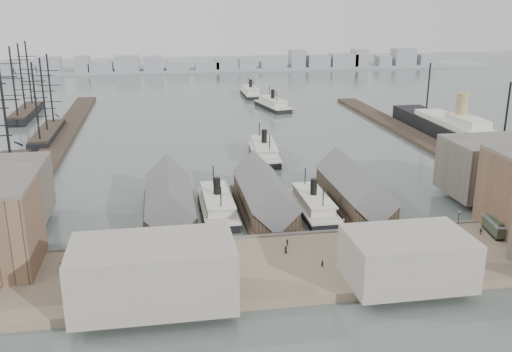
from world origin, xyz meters
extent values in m
plane|color=#495551|center=(0.00, 0.00, 0.00)|extent=(900.00, 900.00, 0.00)
cube|color=#776650|center=(0.00, -20.00, 1.00)|extent=(180.00, 30.00, 2.00)
cube|color=#59544C|center=(0.00, -5.20, 1.15)|extent=(180.00, 1.20, 2.30)
cube|color=#2D231C|center=(-68.00, 100.00, 0.80)|extent=(10.00, 220.00, 1.60)
cube|color=#2D231C|center=(78.00, 90.00, 0.80)|extent=(10.00, 180.00, 1.60)
cube|color=#2D231C|center=(-26.00, 16.00, 0.60)|extent=(14.00, 42.00, 1.20)
cube|color=#2D231C|center=(-26.00, 17.00, 3.70)|extent=(12.00, 36.00, 5.00)
cube|color=#59595B|center=(-26.00, 17.00, 6.30)|extent=(12.60, 37.00, 12.60)
cube|color=#2D231C|center=(0.00, 16.00, 0.60)|extent=(14.00, 42.00, 1.20)
cube|color=#2D231C|center=(0.00, 17.00, 3.70)|extent=(12.00, 36.00, 5.00)
cube|color=#59595B|center=(0.00, 17.00, 6.30)|extent=(12.60, 37.00, 12.60)
cube|color=#2D231C|center=(26.00, 16.00, 0.60)|extent=(14.00, 42.00, 1.20)
cube|color=#2D231C|center=(26.00, 17.00, 3.70)|extent=(12.00, 36.00, 5.00)
cube|color=#59595B|center=(26.00, 17.00, 6.30)|extent=(12.60, 37.00, 12.60)
cube|color=#60564C|center=(68.00, 15.00, 9.50)|extent=(28.00, 20.00, 15.00)
cube|color=gray|center=(20.00, -32.00, 7.00)|extent=(24.00, 16.00, 10.00)
cube|color=gray|center=(-30.00, -32.00, 8.00)|extent=(30.00, 16.00, 12.00)
cylinder|color=black|center=(-45.00, -7.00, 3.80)|extent=(0.16, 0.16, 3.60)
sphere|color=beige|center=(-45.00, -7.00, 5.70)|extent=(0.44, 0.44, 0.44)
cylinder|color=black|center=(-15.00, -7.00, 3.80)|extent=(0.16, 0.16, 3.60)
sphere|color=beige|center=(-15.00, -7.00, 5.70)|extent=(0.44, 0.44, 0.44)
cylinder|color=black|center=(15.00, -7.00, 3.80)|extent=(0.16, 0.16, 3.60)
sphere|color=beige|center=(15.00, -7.00, 5.70)|extent=(0.44, 0.44, 0.44)
cylinder|color=black|center=(45.00, -7.00, 3.80)|extent=(0.16, 0.16, 3.60)
sphere|color=beige|center=(45.00, -7.00, 5.70)|extent=(0.44, 0.44, 0.44)
cube|color=gray|center=(0.00, 340.00, 1.00)|extent=(500.00, 40.00, 2.00)
cube|color=gray|center=(-123.57, 330.00, 3.62)|extent=(14.71, 14.00, 7.23)
cube|color=gray|center=(-107.98, 330.00, 6.62)|extent=(17.63, 14.00, 13.23)
cube|color=gray|center=(-83.49, 330.00, 6.79)|extent=(10.74, 14.00, 13.58)
cube|color=gray|center=(-69.86, 330.00, 4.32)|extent=(18.06, 14.00, 8.64)
cube|color=gray|center=(-49.92, 330.00, 6.64)|extent=(18.55, 14.00, 13.29)
cube|color=gray|center=(-29.70, 330.00, 6.24)|extent=(15.33, 14.00, 12.47)
cube|color=gray|center=(-11.29, 330.00, 4.36)|extent=(17.56, 14.00, 8.72)
cube|color=gray|center=(11.96, 330.00, 3.82)|extent=(18.76, 14.00, 7.63)
cube|color=gray|center=(27.85, 330.00, 5.17)|extent=(17.61, 14.00, 10.35)
cube|color=gray|center=(44.04, 330.00, 5.15)|extent=(13.38, 14.00, 10.30)
cube|color=gray|center=(65.61, 330.00, 3.38)|extent=(20.73, 14.00, 6.75)
cube|color=gray|center=(85.69, 330.00, 7.79)|extent=(11.51, 14.00, 15.57)
cube|color=gray|center=(103.47, 330.00, 5.63)|extent=(18.17, 14.00, 11.26)
cube|color=gray|center=(125.20, 330.00, 5.92)|extent=(21.81, 14.00, 11.83)
cube|color=gray|center=(139.05, 330.00, 7.75)|extent=(11.12, 14.00, 15.50)
cube|color=gray|center=(159.69, 330.00, 5.14)|extent=(10.90, 14.00, 10.29)
cube|color=gray|center=(177.90, 330.00, 7.86)|extent=(17.95, 14.00, 15.72)
cube|color=gray|center=(197.92, 330.00, 5.26)|extent=(14.21, 14.00, 10.51)
cube|color=black|center=(-13.00, 17.13, 0.97)|extent=(8.60, 30.10, 1.94)
cube|color=beige|center=(-13.00, 17.13, 2.37)|extent=(9.03, 30.10, 0.54)
cube|color=beige|center=(-13.00, 17.13, 3.87)|extent=(6.99, 21.50, 2.37)
cube|color=beige|center=(-13.00, 17.13, 5.38)|extent=(7.53, 23.65, 0.43)
cylinder|color=black|center=(-13.00, 17.13, 7.74)|extent=(1.94, 1.94, 4.84)
cylinder|color=black|center=(-13.00, 26.80, 7.53)|extent=(0.32, 0.32, 6.45)
cylinder|color=black|center=(-13.00, 7.45, 7.53)|extent=(0.32, 0.32, 6.45)
cube|color=black|center=(13.00, 13.07, 0.92)|extent=(8.16, 28.55, 1.84)
cube|color=beige|center=(13.00, 13.07, 2.24)|extent=(8.57, 28.55, 0.51)
cube|color=beige|center=(13.00, 13.07, 3.67)|extent=(6.63, 20.39, 2.24)
cube|color=beige|center=(13.00, 13.07, 5.10)|extent=(7.14, 22.43, 0.41)
cylinder|color=black|center=(13.00, 13.07, 7.34)|extent=(1.84, 1.84, 4.59)
cylinder|color=black|center=(13.00, 22.25, 7.14)|extent=(0.31, 0.31, 6.12)
cylinder|color=black|center=(13.00, 3.89, 7.14)|extent=(0.31, 0.31, 6.12)
cube|color=black|center=(10.02, 70.31, 1.01)|extent=(11.56, 32.08, 2.02)
cube|color=beige|center=(10.02, 70.31, 2.47)|extent=(12.01, 32.12, 0.56)
cube|color=beige|center=(10.02, 70.31, 4.04)|extent=(9.14, 22.99, 2.47)
cube|color=beige|center=(10.02, 70.31, 5.61)|extent=(9.88, 25.27, 0.45)
cylinder|color=black|center=(10.02, 70.31, 8.09)|extent=(2.02, 2.02, 5.05)
cylinder|color=black|center=(10.02, 80.42, 7.86)|extent=(0.34, 0.34, 6.74)
cylinder|color=black|center=(10.02, 60.21, 7.86)|extent=(0.34, 0.34, 6.74)
cube|color=black|center=(32.12, 163.84, 0.99)|extent=(14.87, 31.93, 1.98)
cube|color=beige|center=(32.12, 163.84, 2.42)|extent=(15.30, 32.02, 0.55)
cube|color=beige|center=(32.12, 163.84, 3.96)|extent=(11.47, 22.98, 2.42)
cube|color=beige|center=(32.12, 163.84, 5.50)|extent=(12.45, 25.25, 0.44)
cylinder|color=black|center=(32.12, 163.84, 7.92)|extent=(1.98, 1.98, 4.95)
cylinder|color=black|center=(32.12, 173.74, 7.70)|extent=(0.33, 0.33, 6.60)
cylinder|color=black|center=(32.12, 153.95, 7.70)|extent=(0.33, 0.33, 6.60)
cube|color=black|center=(27.17, 205.75, 0.95)|extent=(8.55, 29.70, 1.91)
cube|color=beige|center=(27.17, 205.75, 2.33)|extent=(8.98, 29.70, 0.53)
cube|color=beige|center=(27.17, 205.75, 3.82)|extent=(6.94, 21.21, 2.33)
cube|color=beige|center=(27.17, 205.75, 5.30)|extent=(7.48, 23.34, 0.42)
cylinder|color=black|center=(27.17, 205.75, 7.63)|extent=(1.91, 1.91, 4.77)
cylinder|color=black|center=(27.17, 215.29, 7.42)|extent=(0.32, 0.32, 6.36)
cylinder|color=black|center=(27.17, 196.21, 7.42)|extent=(0.32, 0.32, 6.36)
cylinder|color=black|center=(-78.73, 72.06, 21.72)|extent=(0.87, 0.87, 36.92)
cube|color=black|center=(-73.93, 115.80, 1.62)|extent=(8.12, 46.94, 3.25)
cube|color=#2D231C|center=(-73.93, 115.80, 3.52)|extent=(7.67, 42.25, 0.54)
cylinder|color=black|center=(-73.93, 99.37, 18.05)|extent=(0.72, 0.72, 30.69)
cylinder|color=black|center=(-73.93, 115.80, 18.05)|extent=(0.72, 0.72, 30.69)
cylinder|color=black|center=(-73.93, 132.23, 18.05)|extent=(0.72, 0.72, 30.69)
cube|color=black|center=(-92.37, 164.32, 1.73)|extent=(8.67, 48.15, 3.47)
cube|color=#2D231C|center=(-92.37, 164.32, 3.76)|extent=(8.18, 43.33, 0.58)
cylinder|color=black|center=(-92.37, 147.47, 19.26)|extent=(0.77, 0.77, 32.74)
cylinder|color=black|center=(-92.37, 164.32, 19.26)|extent=(0.77, 0.77, 32.74)
cylinder|color=black|center=(-92.37, 181.17, 19.26)|extent=(0.77, 0.77, 32.74)
cube|color=black|center=(92.00, 79.07, 3.22)|extent=(13.95, 101.92, 6.44)
cube|color=beige|center=(92.00, 79.07, 7.51)|extent=(11.80, 59.01, 2.15)
cube|color=beige|center=(92.00, 73.71, 10.19)|extent=(8.58, 21.46, 3.22)
cylinder|color=tan|center=(92.00, 79.07, 15.02)|extent=(4.72, 4.72, 10.73)
cube|color=black|center=(50.81, -13.29, 2.37)|extent=(3.61, 8.97, 0.74)
cube|color=#283225|center=(50.81, -13.29, 3.93)|extent=(3.78, 9.44, 2.39)
cube|color=#59595B|center=(50.81, -13.29, 5.26)|extent=(4.02, 9.84, 0.28)
imported|color=black|center=(-46.55, -12.88, 2.82)|extent=(2.00, 2.00, 1.65)
cube|color=#3F2D21|center=(-48.40, -14.69, 2.90)|extent=(2.91, 2.89, 0.25)
cylinder|color=black|center=(-47.92, -15.19, 2.55)|extent=(0.84, 0.83, 1.10)
cylinder|color=black|center=(-48.89, -14.19, 2.55)|extent=(0.84, 0.83, 1.10)
imported|color=black|center=(-15.26, -14.80, 2.87)|extent=(2.09, 1.02, 1.73)
cube|color=#3F2D21|center=(-17.85, -14.69, 2.90)|extent=(2.66, 1.61, 0.25)
cylinder|color=black|center=(-17.89, -15.39, 2.55)|extent=(1.10, 0.13, 1.10)
cylinder|color=black|center=(-17.82, -13.99, 2.55)|extent=(1.10, 0.13, 1.10)
imported|color=black|center=(16.46, -23.43, 2.74)|extent=(1.56, 1.72, 1.48)
cube|color=#3F2D21|center=(13.93, -22.84, 2.90)|extent=(2.87, 2.06, 0.25)
cylinder|color=black|center=(13.77, -23.52, 2.55)|extent=(1.09, 0.33, 1.10)
cylinder|color=black|center=(14.09, -22.15, 2.55)|extent=(1.09, 0.33, 1.10)
imported|color=black|center=(-42.50, -13.57, 2.90)|extent=(0.75, 0.81, 1.80)
imported|color=black|center=(-44.10, -23.52, 2.87)|extent=(0.93, 0.78, 1.74)
imported|color=black|center=(-29.01, -10.03, 2.90)|extent=(0.89, 1.27, 1.79)
imported|color=black|center=(-21.98, -22.86, 2.83)|extent=(0.63, 1.04, 1.66)
imported|color=black|center=(-1.08, -15.24, 2.85)|extent=(1.00, 0.91, 1.71)
imported|color=black|center=(5.00, -23.60, 2.83)|extent=(0.74, 0.66, 1.66)
imported|color=black|center=(25.00, -12.53, 2.84)|extent=(1.04, 1.00, 1.69)
imported|color=black|center=(34.95, -24.22, 2.88)|extent=(1.22, 1.30, 1.77)
imported|color=black|center=(47.63, -13.06, 2.83)|extent=(1.02, 0.52, 1.66)
imported|color=black|center=(23.84, -22.64, 2.89)|extent=(0.52, 1.07, 1.78)
imported|color=black|center=(0.08, -11.47, 2.79)|extent=(0.65, 0.81, 1.57)
camera|label=1|loc=(-27.48, -128.91, 56.81)|focal=40.00mm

